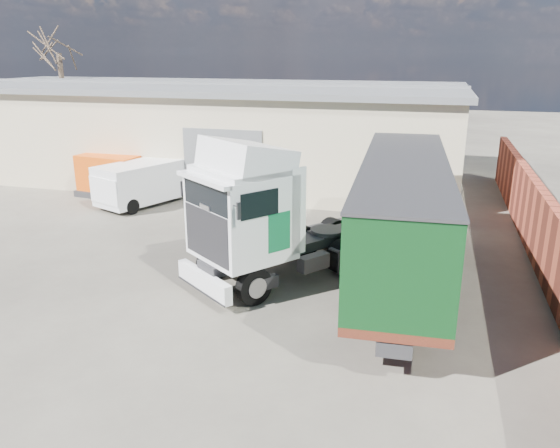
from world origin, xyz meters
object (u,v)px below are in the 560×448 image
(orange_skip, at_px, (113,178))
(bare_tree, at_px, (57,39))
(tractor_unit, at_px, (266,222))
(box_trailer, at_px, (402,209))
(panel_van, at_px, (144,183))

(orange_skip, bearing_deg, bare_tree, 142.36)
(tractor_unit, relative_size, orange_skip, 1.96)
(box_trailer, bearing_deg, tractor_unit, -167.30)
(bare_tree, height_order, box_trailer, bare_tree)
(orange_skip, bearing_deg, tractor_unit, -29.97)
(tractor_unit, xyz_separation_m, box_trailer, (4.10, 1.14, 0.42))
(bare_tree, relative_size, orange_skip, 2.64)
(bare_tree, height_order, orange_skip, bare_tree)
(bare_tree, bearing_deg, orange_skip, -45.57)
(bare_tree, relative_size, panel_van, 1.78)
(bare_tree, bearing_deg, tractor_unit, -41.81)
(box_trailer, xyz_separation_m, orange_skip, (-14.92, 7.28, -1.49))
(panel_van, xyz_separation_m, orange_skip, (-2.39, 1.04, -0.14))
(panel_van, bearing_deg, orange_skip, 178.53)
(tractor_unit, relative_size, box_trailer, 0.59)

